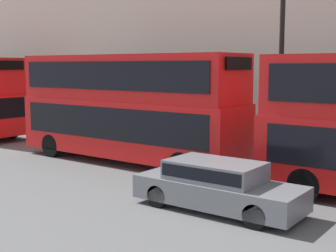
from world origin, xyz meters
name	(u,v)px	position (x,y,z in m)	size (l,w,h in m)	color
bus_second_in_queue	(128,104)	(1.60, 18.81, 2.43)	(2.59, 10.18, 4.41)	red
car_hatchback	(217,184)	(-1.80, 12.55, 0.73)	(1.78, 4.71, 1.37)	slate
street_lamp	(281,56)	(3.37, 13.00, 4.31)	(0.44, 0.44, 7.05)	black
pedestrian	(201,138)	(4.53, 17.13, 0.83)	(0.36, 0.36, 1.78)	#26262D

